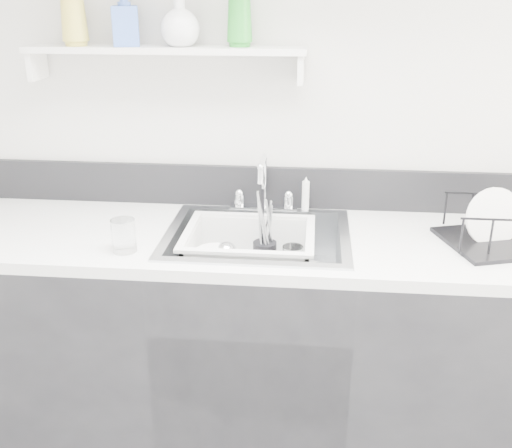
# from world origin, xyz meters

# --- Properties ---
(room_shell) EXTENTS (3.50, 3.00, 2.60)m
(room_shell) POSITION_xyz_m (0.00, 0.39, 1.68)
(room_shell) COLOR silver
(room_shell) RESTS_ON ground
(counter_run) EXTENTS (3.20, 0.62, 0.92)m
(counter_run) POSITION_xyz_m (0.00, 1.19, 0.46)
(counter_run) COLOR black
(counter_run) RESTS_ON ground
(backsplash) EXTENTS (3.20, 0.02, 0.16)m
(backsplash) POSITION_xyz_m (0.00, 1.49, 1.00)
(backsplash) COLOR black
(backsplash) RESTS_ON counter_run
(sink) EXTENTS (0.64, 0.52, 0.20)m
(sink) POSITION_xyz_m (0.00, 1.19, 0.83)
(sink) COLOR silver
(sink) RESTS_ON counter_run
(faucet) EXTENTS (0.26, 0.18, 0.23)m
(faucet) POSITION_xyz_m (0.00, 1.44, 0.98)
(faucet) COLOR silver
(faucet) RESTS_ON counter_run
(side_sprayer) EXTENTS (0.03, 0.03, 0.14)m
(side_sprayer) POSITION_xyz_m (0.16, 1.44, 0.99)
(side_sprayer) COLOR silver
(side_sprayer) RESTS_ON counter_run
(wall_shelf) EXTENTS (1.00, 0.16, 0.12)m
(wall_shelf) POSITION_xyz_m (-0.35, 1.42, 1.51)
(wall_shelf) COLOR silver
(wall_shelf) RESTS_ON room_shell
(wash_tub) EXTENTS (0.53, 0.46, 0.18)m
(wash_tub) POSITION_xyz_m (-0.03, 1.20, 0.84)
(wash_tub) COLOR silver
(wash_tub) RESTS_ON sink
(plate_stack) EXTENTS (0.25, 0.24, 0.10)m
(plate_stack) POSITION_xyz_m (-0.13, 1.15, 0.79)
(plate_stack) COLOR white
(plate_stack) RESTS_ON wash_tub
(utensil_cup) EXTENTS (0.09, 0.09, 0.29)m
(utensil_cup) POSITION_xyz_m (0.02, 1.23, 0.83)
(utensil_cup) COLOR black
(utensil_cup) RESTS_ON wash_tub
(ladle) EXTENTS (0.28, 0.30, 0.09)m
(ladle) POSITION_xyz_m (-0.07, 1.17, 0.81)
(ladle) COLOR silver
(ladle) RESTS_ON wash_tub
(tumbler_in_tub) EXTENTS (0.09, 0.09, 0.11)m
(tumbler_in_tub) POSITION_xyz_m (0.12, 1.21, 0.82)
(tumbler_in_tub) COLOR white
(tumbler_in_tub) RESTS_ON wash_tub
(tumbler_counter) EXTENTS (0.10, 0.10, 0.11)m
(tumbler_counter) POSITION_xyz_m (-0.42, 1.01, 0.97)
(tumbler_counter) COLOR white
(tumbler_counter) RESTS_ON counter_run
(dish_rack) EXTENTS (0.47, 0.41, 0.14)m
(dish_rack) POSITION_xyz_m (0.84, 1.20, 0.99)
(dish_rack) COLOR black
(dish_rack) RESTS_ON counter_run
(bowl_small) EXTENTS (0.12, 0.12, 0.04)m
(bowl_small) POSITION_xyz_m (0.10, 1.10, 0.79)
(bowl_small) COLOR white
(bowl_small) RESTS_ON wash_tub
(soap_bottle_a) EXTENTS (0.10, 0.10, 0.24)m
(soap_bottle_a) POSITION_xyz_m (-0.66, 1.40, 1.65)
(soap_bottle_a) COLOR gold
(soap_bottle_a) RESTS_ON wall_shelf
(soap_bottle_b) EXTENTS (0.11, 0.11, 0.20)m
(soap_bottle_b) POSITION_xyz_m (-0.48, 1.41, 1.63)
(soap_bottle_b) COLOR #4065BE
(soap_bottle_b) RESTS_ON wall_shelf
(soap_bottle_c) EXTENTS (0.14, 0.14, 0.17)m
(soap_bottle_c) POSITION_xyz_m (-0.29, 1.41, 1.62)
(soap_bottle_c) COLOR white
(soap_bottle_c) RESTS_ON wall_shelf
(soap_bottle_d) EXTENTS (0.11, 0.11, 0.23)m
(soap_bottle_d) POSITION_xyz_m (-0.09, 1.42, 1.65)
(soap_bottle_d) COLOR #239127
(soap_bottle_d) RESTS_ON wall_shelf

